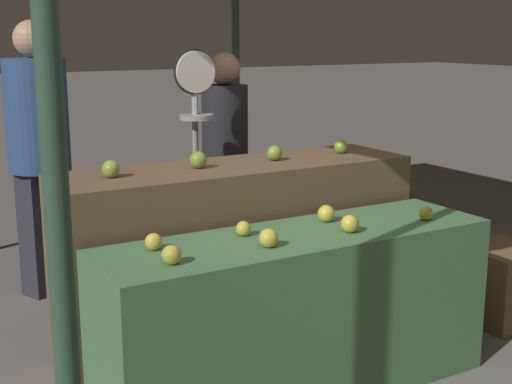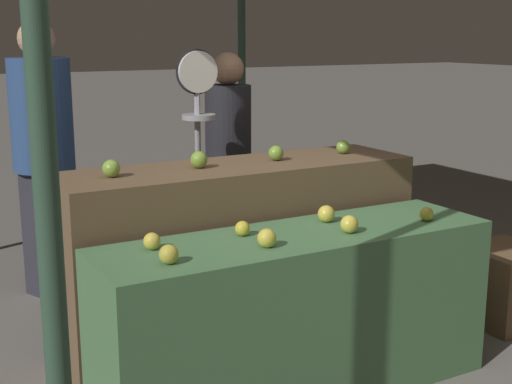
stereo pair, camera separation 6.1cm
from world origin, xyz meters
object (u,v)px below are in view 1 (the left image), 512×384
object	(u,v)px
wooden_crate_side	(501,283)
person_customer_left	(39,141)
produce_scale	(196,127)
person_vendor_at_scale	(225,154)

from	to	relation	value
wooden_crate_side	person_customer_left	bearing A→B (deg)	140.34
person_customer_left	wooden_crate_side	xyz separation A→B (m)	(2.27, -1.88, -0.81)
wooden_crate_side	produce_scale	bearing A→B (deg)	147.04
person_vendor_at_scale	person_customer_left	world-z (taller)	person_customer_left
produce_scale	person_customer_left	bearing A→B (deg)	129.31
produce_scale	person_vendor_at_scale	size ratio (longest dim) A/B	1.02
produce_scale	person_customer_left	distance (m)	1.14
person_vendor_at_scale	wooden_crate_side	bearing A→B (deg)	149.40
produce_scale	person_customer_left	world-z (taller)	person_customer_left
person_vendor_at_scale	produce_scale	bearing A→B (deg)	59.12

